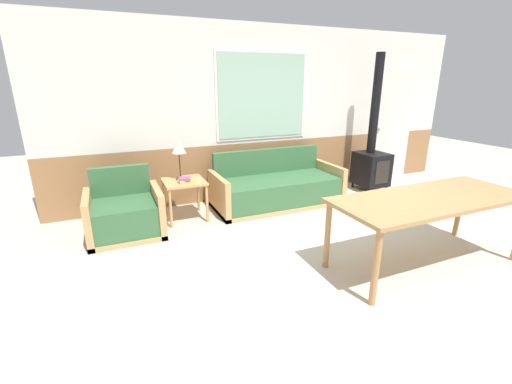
{
  "coord_description": "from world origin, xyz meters",
  "views": [
    {
      "loc": [
        -2.61,
        -2.52,
        1.87
      ],
      "look_at": [
        -1.0,
        1.18,
        0.55
      ],
      "focal_mm": 24.0,
      "sensor_mm": 36.0,
      "label": 1
    }
  ],
  "objects": [
    {
      "name": "book_stack",
      "position": [
        -1.72,
        1.91,
        0.59
      ],
      "size": [
        0.23,
        0.18,
        0.07
      ],
      "color": "gold",
      "rests_on": "side_table"
    },
    {
      "name": "ground_plane",
      "position": [
        0.0,
        0.0,
        0.0
      ],
      "size": [
        16.0,
        16.0,
        0.0
      ],
      "primitive_type": "plane",
      "color": "beige"
    },
    {
      "name": "couch",
      "position": [
        -0.28,
        2.03,
        0.26
      ],
      "size": [
        1.99,
        0.87,
        0.83
      ],
      "color": "tan",
      "rests_on": "ground_plane"
    },
    {
      "name": "entry_door",
      "position": [
        2.46,
        2.57,
        1.05
      ],
      "size": [
        0.95,
        0.09,
        2.1
      ],
      "color": "silver",
      "rests_on": "ground_plane"
    },
    {
      "name": "wood_stove",
      "position": [
        1.6,
        2.07,
        0.6
      ],
      "size": [
        0.48,
        0.56,
        2.31
      ],
      "color": "black",
      "rests_on": "ground_plane"
    },
    {
      "name": "side_table",
      "position": [
        -1.72,
        2.01,
        0.47
      ],
      "size": [
        0.55,
        0.55,
        0.56
      ],
      "color": "tan",
      "rests_on": "ground_plane"
    },
    {
      "name": "armchair",
      "position": [
        -2.53,
        1.81,
        0.26
      ],
      "size": [
        0.9,
        0.79,
        0.82
      ],
      "rotation": [
        0.0,
        0.0,
        0.07
      ],
      "color": "tan",
      "rests_on": "ground_plane"
    },
    {
      "name": "table_lamp",
      "position": [
        -1.74,
        2.11,
        0.98
      ],
      "size": [
        0.2,
        0.2,
        0.54
      ],
      "color": "#4C3823",
      "rests_on": "side_table"
    },
    {
      "name": "wall_back",
      "position": [
        -0.02,
        2.63,
        1.37
      ],
      "size": [
        7.2,
        0.09,
        2.7
      ],
      "color": "#996B42",
      "rests_on": "ground_plane"
    },
    {
      "name": "dining_table",
      "position": [
        0.32,
        -0.24,
        0.69
      ],
      "size": [
        2.08,
        0.82,
        0.76
      ],
      "color": "#B27F4C",
      "rests_on": "ground_plane"
    }
  ]
}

